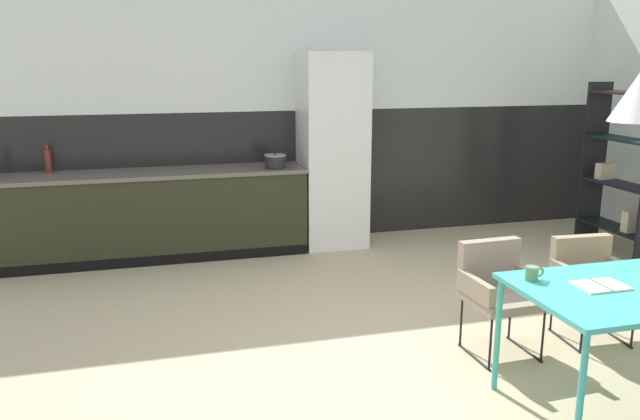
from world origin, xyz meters
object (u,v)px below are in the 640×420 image
Objects in this scene: mug_glass_clear at (532,273)px; open_book at (600,286)px; armchair_near_window at (498,283)px; open_shelf_unit at (623,166)px; refrigerator_column at (332,151)px; armchair_far_side at (589,274)px; cooking_pot at (275,161)px; bottle_oil_tall at (48,161)px; pendant_lamp_over_table_near at (639,96)px.

open_book is at bearing -32.16° from mug_glass_clear.
armchair_near_window is 3.08m from open_shelf_unit.
refrigerator_column is 17.90× the size of mug_glass_clear.
mug_glass_clear is 3.59m from open_shelf_unit.
open_shelf_unit is at bearing -146.47° from armchair_near_window.
armchair_far_side is 1.20m from mug_glass_clear.
open_shelf_unit is (2.48, 1.79, 0.42)m from armchair_near_window.
cooking_pot is 0.80× the size of bottle_oil_tall.
armchair_far_side is 0.95× the size of armchair_near_window.
open_book is 0.23× the size of pendant_lamp_over_table_near.
cooking_pot is (-1.16, 3.54, 0.21)m from open_book.
refrigerator_column is 1.14× the size of open_shelf_unit.
bottle_oil_tall is (-3.25, 3.01, 0.52)m from armchair_near_window.
cooking_pot is (-1.79, 2.67, 0.49)m from armchair_far_side.
armchair_far_side is 2.61× the size of bottle_oil_tall.
armchair_near_window is 6.65× the size of mug_glass_clear.
mug_glass_clear is (-0.94, -0.67, 0.32)m from armchair_far_side.
open_book is at bearing -82.11° from refrigerator_column.
armchair_far_side is 3.25× the size of cooking_pot.
bottle_oil_tall is (-2.23, 0.30, 0.05)m from cooking_pot.
bottle_oil_tall reaches higher than mug_glass_clear.
mug_glass_clear is at bearing 39.07° from armchair_far_side.
pendant_lamp_over_table_near reaches higher than armchair_far_side.
open_book is at bearing -71.86° from cooking_pot.
refrigerator_column is 3.82m from pendant_lamp_over_table_near.
mug_glass_clear is (0.20, -3.47, -0.24)m from refrigerator_column.
armchair_far_side is (1.14, -2.80, -0.56)m from refrigerator_column.
mug_glass_clear is at bearing 150.00° from pendant_lamp_over_table_near.
armchair_far_side is 2.64× the size of open_book.
pendant_lamp_over_table_near is (0.22, -0.86, 1.31)m from armchair_near_window.
cooking_pot is 3.87m from pendant_lamp_over_table_near.
refrigerator_column is 3.04m from open_shelf_unit.
pendant_lamp_over_table_near reaches higher than bottle_oil_tall.
armchair_near_window is 2.75× the size of bottle_oil_tall.
cooking_pot reaches higher than open_book.
refrigerator_column is 2.88m from bottle_oil_tall.
armchair_near_window reaches higher than armchair_far_side.
cooking_pot is at bearing -71.66° from armchair_near_window.
open_book reaches higher than armchair_far_side.
armchair_far_side is at bearing 58.69° from pendant_lamp_over_table_near.
cooking_pot is at bearing 109.18° from pendant_lamp_over_table_near.
pendant_lamp_over_table_near is at bearing -70.82° from cooking_pot.
pendant_lamp_over_table_near is (3.47, -3.87, 0.79)m from bottle_oil_tall.
open_shelf_unit reaches higher than armchair_near_window.
armchair_near_window is at bearing 99.50° from open_book.
open_shelf_unit reaches higher than cooking_pot.
bottle_oil_tall is (-2.88, 0.17, -0.02)m from refrigerator_column.
mug_glass_clear is 1.11m from pendant_lamp_over_table_near.
armchair_near_window is 4.46m from bottle_oil_tall.
bottle_oil_tall is at bearing 130.17° from mug_glass_clear.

